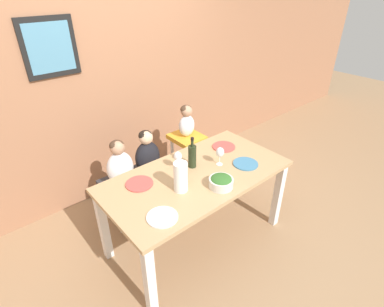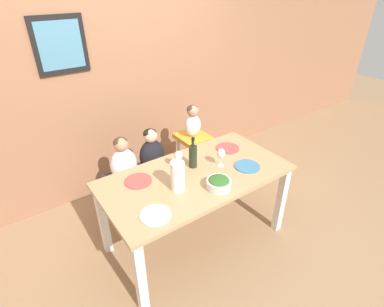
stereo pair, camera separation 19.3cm
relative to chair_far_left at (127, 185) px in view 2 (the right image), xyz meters
name	(u,v)px [view 2 (the right image)]	position (x,y,z in m)	size (l,w,h in m)	color
ground_plane	(196,238)	(0.38, -0.70, -0.40)	(14.00, 14.00, 0.00)	#9E7A56
wall_back	(125,74)	(0.38, 0.62, 0.95)	(10.00, 0.09, 2.70)	#9E6B4C
dining_table	(196,184)	(0.38, -0.70, 0.27)	(1.65, 0.85, 0.78)	tan
chair_far_left	(127,185)	(0.00, 0.00, 0.00)	(0.38, 0.42, 0.47)	silver
chair_far_center	(154,175)	(0.32, 0.00, 0.00)	(0.38, 0.42, 0.47)	silver
chair_right_highchair	(193,148)	(0.84, 0.00, 0.17)	(0.32, 0.36, 0.73)	silver
person_child_left	(123,161)	(0.00, 0.00, 0.30)	(0.27, 0.20, 0.48)	silver
person_child_center	(152,151)	(0.32, 0.00, 0.30)	(0.27, 0.20, 0.48)	black
person_baby_right	(193,120)	(0.84, 0.00, 0.51)	(0.19, 0.14, 0.36)	silver
wine_bottle	(193,156)	(0.43, -0.58, 0.50)	(0.07, 0.07, 0.29)	#232D19
paper_towel_roll	(178,176)	(0.14, -0.78, 0.51)	(0.11, 0.11, 0.26)	white
wine_glass_near	(221,154)	(0.64, -0.72, 0.51)	(0.07, 0.07, 0.18)	white
wine_glass_far	(178,156)	(0.31, -0.53, 0.51)	(0.07, 0.07, 0.18)	white
salad_bowl_large	(219,183)	(0.41, -0.96, 0.43)	(0.20, 0.20, 0.10)	silver
dinner_plate_front_left	(155,215)	(-0.17, -0.95, 0.39)	(0.23, 0.23, 0.01)	silver
dinner_plate_back_left	(138,181)	(-0.08, -0.50, 0.39)	(0.23, 0.23, 0.01)	#D14C47
dinner_plate_back_right	(228,148)	(0.90, -0.52, 0.39)	(0.23, 0.23, 0.01)	#D14C47
dinner_plate_front_right	(247,166)	(0.83, -0.87, 0.39)	(0.23, 0.23, 0.01)	teal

